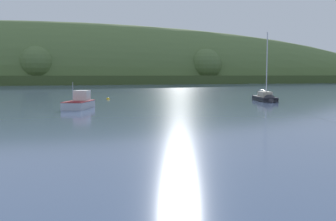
{
  "coord_description": "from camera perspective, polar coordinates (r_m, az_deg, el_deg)",
  "views": [
    {
      "loc": [
        -19.03,
        -9.02,
        4.33
      ],
      "look_at": [
        -7.81,
        28.73,
        0.89
      ],
      "focal_mm": 44.21,
      "sensor_mm": 36.0,
      "label": 1
    }
  ],
  "objects": [
    {
      "name": "sailboat_near_mooring",
      "position": [
        68.33,
        13.36,
        1.42
      ],
      "size": [
        4.15,
        8.27,
        12.09
      ],
      "rotation": [
        0.0,
        0.0,
        4.47
      ],
      "color": "#232328",
      "rests_on": "ground"
    },
    {
      "name": "fishing_boat_moored",
      "position": [
        54.44,
        -11.99,
        0.9
      ],
      "size": [
        4.76,
        7.14,
        4.21
      ],
      "rotation": [
        0.0,
        0.0,
        1.19
      ],
      "color": "#ADB2BC",
      "rests_on": "ground"
    },
    {
      "name": "far_shoreline_hill",
      "position": [
        206.89,
        -13.91,
        3.71
      ],
      "size": [
        486.06,
        82.72,
        58.88
      ],
      "rotation": [
        0.0,
        0.0,
        0.03
      ],
      "color": "#3C4E24",
      "rests_on": "ground"
    },
    {
      "name": "mooring_buoy_midchannel",
      "position": [
        72.71,
        -8.26,
        1.53
      ],
      "size": [
        0.58,
        0.58,
        0.66
      ],
      "color": "yellow",
      "rests_on": "ground"
    }
  ]
}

